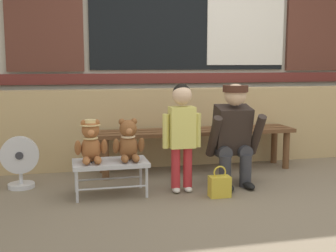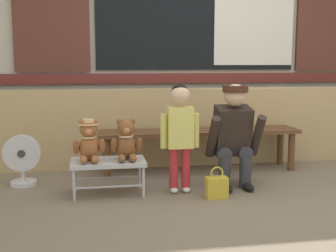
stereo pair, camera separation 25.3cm
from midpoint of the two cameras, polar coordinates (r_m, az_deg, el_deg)
ground_plane at (r=3.79m, az=8.72°, el=-9.37°), size 60.00×60.00×0.00m
brick_low_wall at (r=5.01m, az=2.71°, el=0.04°), size 7.38×0.25×0.85m
shop_facade at (r=5.49m, az=1.31°, el=13.79°), size 7.53×0.26×3.31m
wooden_bench_long at (r=4.63m, az=2.14°, el=-1.29°), size 2.10×0.40×0.44m
small_display_bench at (r=3.85m, az=-9.36°, el=-5.00°), size 0.64×0.36×0.30m
teddy_bear_with_hat at (r=3.80m, az=-11.84°, el=-2.06°), size 0.28×0.27×0.36m
teddy_bear_plain at (r=3.82m, az=-7.04°, el=-2.02°), size 0.28×0.26×0.36m
child_standing at (r=3.83m, az=-0.08°, el=0.02°), size 0.35×0.18×0.96m
adult_crouching at (r=4.10m, az=6.76°, el=-1.07°), size 0.50×0.49×0.95m
handbag_on_ground at (r=3.80m, az=4.79°, el=-7.75°), size 0.18×0.11×0.27m
floor_fan at (r=4.27m, az=-20.23°, el=-4.48°), size 0.34×0.24×0.48m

